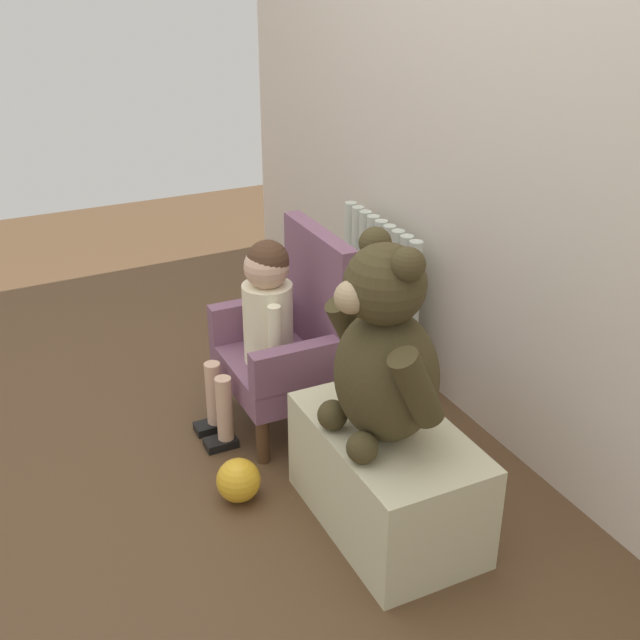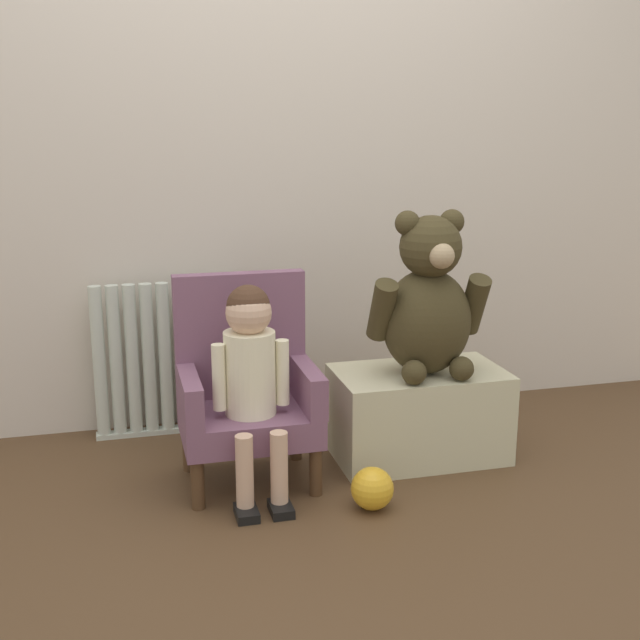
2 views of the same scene
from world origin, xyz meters
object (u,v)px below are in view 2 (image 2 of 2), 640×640
(child_armchair, at_px, (246,389))
(child_figure, at_px, (251,362))
(low_bench, at_px, (418,414))
(toy_ball, at_px, (372,488))
(large_teddy_bear, at_px, (428,304))
(radiator, at_px, (165,360))

(child_armchair, xyz_separation_m, child_figure, (-0.00, -0.11, 0.13))
(low_bench, height_order, toy_ball, low_bench)
(child_armchair, distance_m, large_teddy_bear, 0.70)
(child_figure, distance_m, toy_ball, 0.56)
(child_figure, bearing_deg, child_armchair, 90.00)
(child_armchair, xyz_separation_m, toy_ball, (0.34, -0.34, -0.25))
(radiator, bearing_deg, child_figure, -67.96)
(child_armchair, xyz_separation_m, large_teddy_bear, (0.65, -0.02, 0.27))
(radiator, height_order, large_teddy_bear, large_teddy_bear)
(child_armchair, xyz_separation_m, low_bench, (0.64, 0.01, -0.16))
(radiator, relative_size, child_figure, 0.87)
(toy_ball, bearing_deg, large_teddy_bear, 46.81)
(low_bench, bearing_deg, large_teddy_bear, -71.53)
(child_armchair, bearing_deg, radiator, 116.58)
(low_bench, bearing_deg, child_figure, -168.87)
(low_bench, relative_size, toy_ball, 4.44)
(large_teddy_bear, bearing_deg, child_figure, -171.77)
(radiator, height_order, child_armchair, child_armchair)
(child_figure, bearing_deg, large_teddy_bear, 8.23)
(radiator, relative_size, toy_ball, 4.40)
(toy_ball, bearing_deg, low_bench, 50.47)
(radiator, xyz_separation_m, low_bench, (0.88, -0.47, -0.14))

